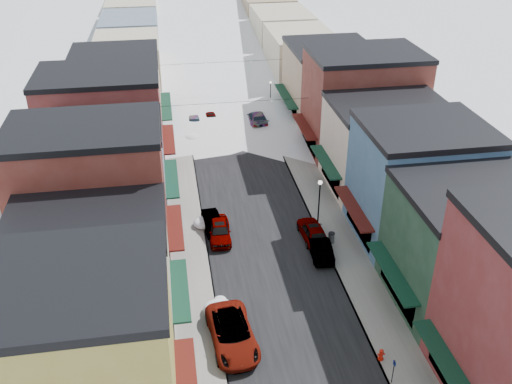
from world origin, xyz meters
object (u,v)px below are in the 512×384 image
object	(u,v)px
fire_hydrant	(381,355)
streetlamp_near	(319,198)
car_dark_hatch	(212,222)
car_white_suv	(232,334)
car_green_sedan	(320,247)
car_silver_sedan	(220,231)
trash_can	(331,238)

from	to	relation	value
fire_hydrant	streetlamp_near	distance (m)	16.63
streetlamp_near	car_dark_hatch	bearing A→B (deg)	171.91
car_white_suv	fire_hydrant	world-z (taller)	car_white_suv
car_green_sedan	streetlamp_near	size ratio (longest dim) A/B	0.97
car_dark_hatch	car_white_suv	bearing A→B (deg)	-94.59
car_silver_sedan	car_green_sedan	xyz separation A→B (m)	(8.07, -3.82, -0.04)
car_white_suv	car_silver_sedan	size ratio (longest dim) A/B	1.35
car_silver_sedan	car_dark_hatch	world-z (taller)	car_silver_sedan
car_green_sedan	fire_hydrant	bearing A→B (deg)	97.05
car_white_suv	car_silver_sedan	xyz separation A→B (m)	(0.53, 12.93, -0.08)
fire_hydrant	trash_can	bearing A→B (deg)	87.92
car_dark_hatch	car_green_sedan	world-z (taller)	car_green_sedan
car_white_suv	fire_hydrant	bearing A→B (deg)	-23.60
car_white_suv	car_dark_hatch	bearing A→B (deg)	85.07
car_dark_hatch	car_green_sedan	bearing A→B (deg)	-36.96
car_silver_sedan	fire_hydrant	bearing A→B (deg)	-58.36
car_white_suv	streetlamp_near	world-z (taller)	streetlamp_near
car_white_suv	streetlamp_near	size ratio (longest dim) A/B	1.34
car_silver_sedan	trash_can	xyz separation A→B (m)	(9.48, -2.42, -0.15)
car_white_suv	trash_can	size ratio (longest dim) A/B	6.54
car_white_suv	streetlamp_near	xyz separation A→B (m)	(9.50, 13.21, 2.25)
car_dark_hatch	trash_can	size ratio (longest dim) A/B	4.28
car_silver_sedan	car_green_sedan	distance (m)	8.93
streetlamp_near	car_green_sedan	bearing A→B (deg)	-102.38
car_dark_hatch	fire_hydrant	xyz separation A→B (m)	(9.51, -17.78, -0.13)
car_dark_hatch	car_green_sedan	xyz separation A→B (m)	(8.60, -5.45, 0.08)
trash_can	streetlamp_near	xyz separation A→B (m)	(-0.51, 2.70, 2.48)
car_white_suv	streetlamp_near	distance (m)	16.43
car_green_sedan	streetlamp_near	distance (m)	4.82
car_silver_sedan	trash_can	size ratio (longest dim) A/B	4.84
car_silver_sedan	streetlamp_near	xyz separation A→B (m)	(8.97, 0.28, 2.33)
car_green_sedan	car_silver_sedan	bearing A→B (deg)	-22.46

